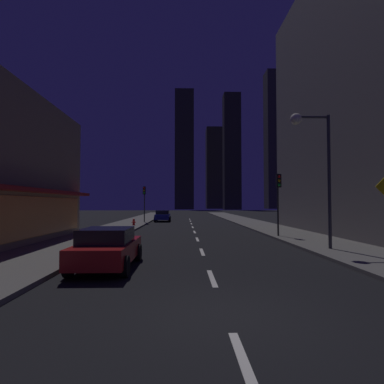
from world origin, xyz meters
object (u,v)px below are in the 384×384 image
at_px(car_parked_near, 108,248).
at_px(traffic_light_far_left, 144,196).
at_px(street_lamp_right, 312,147).
at_px(traffic_light_near_right, 278,191).
at_px(car_parked_far, 163,216).
at_px(fire_hydrant_far_left, 134,222).

distance_m(car_parked_near, traffic_light_far_left, 25.45).
bearing_deg(street_lamp_right, traffic_light_far_left, 116.71).
xyz_separation_m(traffic_light_near_right, street_lamp_right, (-0.12, -5.85, 1.87)).
bearing_deg(street_lamp_right, car_parked_far, 109.46).
bearing_deg(traffic_light_far_left, fire_hydrant_far_left, -94.51).
xyz_separation_m(fire_hydrant_far_left, traffic_light_near_right, (11.40, -10.69, 2.74)).
distance_m(car_parked_near, street_lamp_right, 10.61).
height_order(car_parked_far, traffic_light_far_left, traffic_light_far_left).
height_order(car_parked_near, fire_hydrant_far_left, car_parked_near).
relative_size(car_parked_near, traffic_light_near_right, 1.01).
bearing_deg(traffic_light_far_left, traffic_light_near_right, -55.10).
height_order(car_parked_near, traffic_light_near_right, traffic_light_near_right).
bearing_deg(traffic_light_near_right, fire_hydrant_far_left, 136.84).
relative_size(car_parked_far, fire_hydrant_far_left, 6.48).
height_order(car_parked_far, fire_hydrant_far_left, car_parked_far).
xyz_separation_m(fire_hydrant_far_left, street_lamp_right, (11.28, -16.55, 4.61)).
relative_size(car_parked_near, car_parked_far, 1.00).
bearing_deg(fire_hydrant_far_left, car_parked_near, -83.50).
relative_size(fire_hydrant_far_left, traffic_light_far_left, 0.16).
bearing_deg(car_parked_near, traffic_light_near_right, 46.21).
relative_size(car_parked_near, traffic_light_far_left, 1.01).
distance_m(fire_hydrant_far_left, traffic_light_far_left, 5.78).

